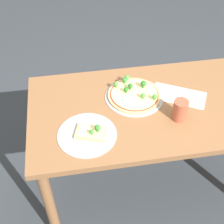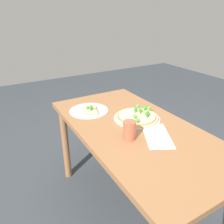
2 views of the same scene
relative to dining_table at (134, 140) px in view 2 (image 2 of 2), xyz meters
name	(u,v)px [view 2 (image 2 of 2)]	position (x,y,z in m)	size (l,w,h in m)	color
ground_plane	(131,209)	(0.00, 0.00, -0.66)	(8.00, 8.00, 0.00)	#33383D
dining_table	(134,140)	(0.00, 0.00, 0.00)	(1.39, 0.72, 0.76)	brown
pizza_tray_whole	(137,117)	(-0.09, 0.09, 0.12)	(0.33, 0.33, 0.07)	#A3A3A8
pizza_tray_slice	(89,110)	(-0.38, -0.16, 0.11)	(0.30, 0.30, 0.07)	#A3A3A8
drinking_cup	(129,130)	(0.10, -0.12, 0.16)	(0.08, 0.08, 0.12)	#AD5138
paper_menu	(157,135)	(0.16, 0.05, 0.10)	(0.30, 0.15, 0.00)	white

